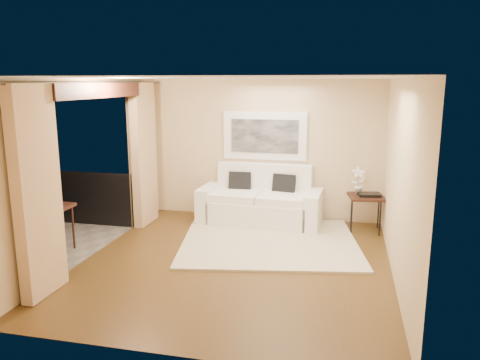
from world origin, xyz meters
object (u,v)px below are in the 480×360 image
(sofa, at_px, (261,203))
(balcony_chair_far, at_px, (39,215))
(side_table, at_px, (366,199))
(orchid, at_px, (359,180))
(bistro_table, at_px, (47,211))
(balcony_chair_near, at_px, (37,211))
(ice_bucket, at_px, (43,198))

(sofa, xyz_separation_m, balcony_chair_far, (-3.29, -2.11, 0.14))
(side_table, bearing_deg, orchid, 142.29)
(sofa, bearing_deg, orchid, 2.69)
(bistro_table, relative_size, balcony_chair_near, 0.71)
(ice_bucket, bearing_deg, balcony_chair_near, 165.29)
(orchid, distance_m, balcony_chair_near, 5.49)
(balcony_chair_far, bearing_deg, bistro_table, 125.44)
(balcony_chair_far, xyz_separation_m, balcony_chair_near, (0.05, -0.10, 0.10))
(orchid, xyz_separation_m, ice_bucket, (-4.85, -2.25, -0.05))
(side_table, relative_size, balcony_chair_near, 0.65)
(sofa, xyz_separation_m, ice_bucket, (-3.06, -2.26, 0.47))
(orchid, bearing_deg, bistro_table, -153.56)
(bistro_table, bearing_deg, balcony_chair_far, 144.32)
(balcony_chair_far, bearing_deg, orchid, -176.35)
(balcony_chair_near, bearing_deg, bistro_table, -17.87)
(sofa, relative_size, balcony_chair_near, 2.17)
(bistro_table, height_order, ice_bucket, ice_bucket)
(bistro_table, bearing_deg, side_table, 24.68)
(balcony_chair_near, bearing_deg, ice_bucket, -6.51)
(balcony_chair_far, height_order, ice_bucket, ice_bucket)
(orchid, height_order, ice_bucket, orchid)
(balcony_chair_far, bearing_deg, balcony_chair_near, 96.51)
(ice_bucket, bearing_deg, side_table, 23.21)
(side_table, relative_size, ice_bucket, 3.45)
(bistro_table, bearing_deg, ice_bucket, 140.49)
(balcony_chair_near, distance_m, ice_bucket, 0.30)
(sofa, height_order, orchid, orchid)
(bistro_table, xyz_separation_m, ice_bucket, (-0.12, 0.10, 0.18))
(ice_bucket, bearing_deg, orchid, 24.93)
(side_table, xyz_separation_m, bistro_table, (-4.87, -2.24, 0.07))
(balcony_chair_far, distance_m, ice_bucket, 0.43)
(sofa, distance_m, bistro_table, 3.78)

